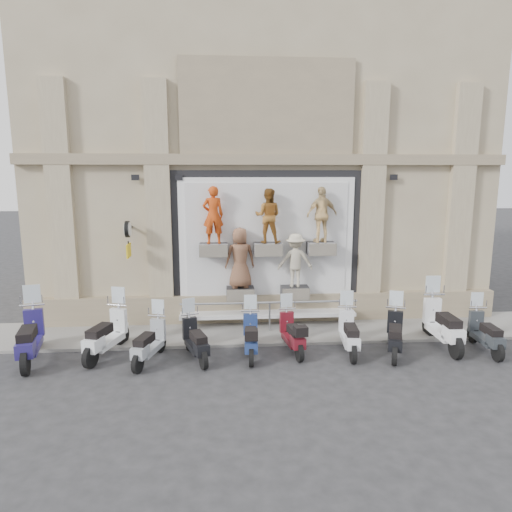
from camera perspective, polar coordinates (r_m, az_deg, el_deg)
The scene contains 16 objects.
ground at distance 11.27m, azimuth 2.77°, elevation -13.09°, with size 90.00×90.00×0.00m, color #29292C.
sidewalk at distance 13.19m, azimuth 1.65°, elevation -9.30°, with size 16.00×2.20×0.08m, color gray.
building at distance 17.36m, azimuth 0.05°, elevation 15.42°, with size 14.00×8.60×12.00m, color tan, non-canonical shape.
shop_vitrine at distance 13.24m, azimuth 1.61°, elevation 1.14°, with size 5.60×0.83×4.30m.
guard_rail at distance 12.96m, azimuth 1.71°, elevation -7.68°, with size 5.06×0.10×0.93m, color #9EA0A5, non-canonical shape.
clock_sign_bracket at distance 13.09m, azimuth -15.71°, elevation 2.62°, with size 0.10×0.80×1.02m.
scooter_a at distance 12.22m, azimuth -26.50°, elevation -7.97°, with size 0.62×2.14×1.74m, color navy, non-canonical shape.
scooter_b at distance 11.90m, azimuth -18.25°, elevation -8.19°, with size 0.58×1.98×1.61m, color silver, non-canonical shape.
scooter_c at distance 11.30m, azimuth -13.24°, elevation -9.49°, with size 0.50×1.72×1.40m, color gray, non-canonical shape.
scooter_d at distance 11.26m, azimuth -7.60°, elevation -9.39°, with size 0.50×1.71×1.39m, color black, non-canonical shape.
scooter_e at distance 11.36m, azimuth -0.66°, elevation -9.06°, with size 0.51×1.74×1.41m, color navy, non-canonical shape.
scooter_f at distance 11.63m, azimuth 4.55°, elevation -8.69°, with size 0.50×1.70×1.38m, color #5C0F19, non-canonical shape.
scooter_g at distance 11.77m, azimuth 11.63°, elevation -8.44°, with size 0.53×1.80×1.46m, color silver, non-canonical shape.
scooter_h at distance 11.93m, azimuth 17.02°, elevation -8.36°, with size 0.54×1.83×1.49m, color black, non-canonical shape.
scooter_i at distance 12.82m, azimuth 22.35°, elevation -6.80°, with size 0.63×2.14×1.74m, color white, non-canonical shape.
scooter_j at distance 13.00m, azimuth 26.83°, elevation -7.70°, with size 0.50×1.72×1.40m, color #272C30, non-canonical shape.
Camera 1 is at (-1.29, -10.25, 4.50)m, focal length 32.00 mm.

